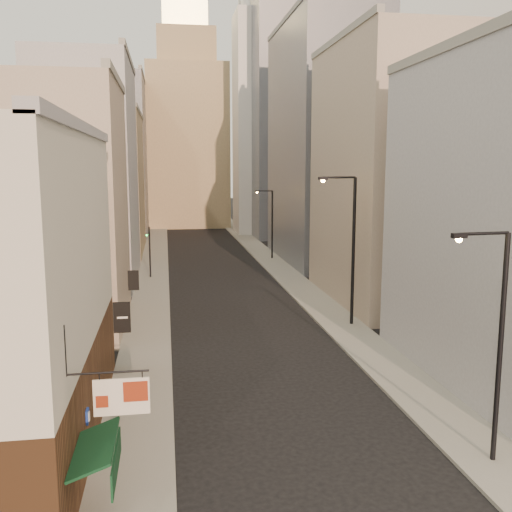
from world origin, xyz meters
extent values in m
cube|color=gray|center=(-6.50, 55.00, 0.07)|extent=(3.00, 140.00, 0.15)
cube|color=gray|center=(6.50, 55.00, 0.07)|extent=(3.00, 140.00, 0.15)
cube|color=brown|center=(-11.00, 9.00, 2.00)|extent=(6.00, 16.00, 4.00)
cube|color=beige|center=(-11.00, 9.00, 8.00)|extent=(6.00, 16.00, 8.00)
cube|color=#96969C|center=(-8.20, 9.00, 12.10)|extent=(0.60, 16.00, 0.40)
cylinder|color=black|center=(-6.90, 3.00, 4.90)|extent=(2.40, 0.06, 0.06)
cube|color=beige|center=(-6.50, 3.00, 4.15)|extent=(1.60, 0.06, 1.10)
cube|color=maroon|center=(-6.10, 3.00, 4.30)|extent=(0.70, 0.10, 0.60)
cube|color=maroon|center=(-7.05, 3.00, 4.05)|extent=(0.35, 0.10, 0.35)
cube|color=black|center=(-7.35, 3.20, 2.55)|extent=(1.25, 3.00, 0.52)
cube|color=black|center=(-6.75, 3.20, 2.05)|extent=(0.06, 3.00, 0.80)
cube|color=#1B39A9|center=(-7.95, 6.20, 2.20)|extent=(0.08, 0.40, 0.50)
cube|color=black|center=(-7.30, 14.00, 3.60)|extent=(0.80, 0.08, 1.50)
cube|color=black|center=(-7.30, 24.00, 3.40)|extent=(0.70, 0.08, 1.30)
cube|color=gray|center=(-12.00, 26.00, 8.00)|extent=(8.00, 12.00, 16.00)
cube|color=#96969C|center=(-12.00, 42.00, 10.00)|extent=(8.00, 16.00, 20.00)
cube|color=#947F5D|center=(-12.00, 60.00, 8.50)|extent=(8.00, 18.00, 17.00)
cube|color=gray|center=(-12.00, 80.00, 12.00)|extent=(8.00, 20.00, 24.00)
cube|color=gray|center=(12.00, 30.00, 10.00)|extent=(8.00, 16.00, 20.00)
cube|color=gray|center=(12.00, 50.00, 13.00)|extent=(8.00, 20.00, 26.00)
cube|color=gray|center=(18.00, 78.00, 25.00)|extent=(20.00, 22.00, 50.00)
cube|color=#947F5D|center=(-1.00, 92.00, 14.00)|extent=(14.00, 14.00, 28.00)
cube|color=#947F5D|center=(-1.00, 92.00, 31.00)|extent=(10.00, 10.00, 6.00)
cylinder|color=#FFCC72|center=(-1.00, 92.00, 36.50)|extent=(8.00, 8.00, 5.00)
cube|color=silver|center=(10.00, 78.00, 17.00)|extent=(8.00, 8.00, 34.00)
cylinder|color=silver|center=(10.00, 78.00, 35.50)|extent=(6.00, 6.00, 3.00)
cylinder|color=black|center=(6.45, 4.79, 4.23)|extent=(0.19, 0.19, 8.46)
cylinder|color=black|center=(5.51, 4.72, 8.46)|extent=(1.88, 0.25, 0.11)
cube|color=black|center=(4.58, 4.65, 8.42)|extent=(0.53, 0.24, 0.17)
sphere|color=#FFB43F|center=(4.58, 4.65, 8.30)|extent=(0.23, 0.23, 0.23)
cylinder|color=black|center=(7.16, 23.03, 5.00)|extent=(0.22, 0.22, 9.99)
cylinder|color=black|center=(6.05, 22.96, 9.99)|extent=(2.22, 0.29, 0.13)
cube|color=black|center=(4.94, 22.88, 9.94)|extent=(0.63, 0.29, 0.20)
sphere|color=#FFB43F|center=(4.94, 22.88, 9.79)|extent=(0.27, 0.27, 0.27)
cylinder|color=black|center=(6.95, 51.27, 3.96)|extent=(0.18, 0.18, 7.91)
cylinder|color=black|center=(6.07, 51.33, 7.91)|extent=(1.76, 0.23, 0.11)
cube|color=black|center=(5.20, 51.40, 7.87)|extent=(0.50, 0.23, 0.16)
sphere|color=#FFB43F|center=(5.20, 51.40, 7.76)|extent=(0.21, 0.21, 0.21)
cylinder|color=black|center=(-6.73, 41.88, 2.50)|extent=(0.16, 0.16, 5.00)
imported|color=black|center=(-6.73, 41.88, 4.20)|extent=(0.45, 0.45, 1.13)
sphere|color=#19E533|center=(-6.98, 41.88, 4.20)|extent=(0.16, 0.16, 0.16)
camera|label=1|loc=(-5.11, -12.98, 10.72)|focal=40.00mm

